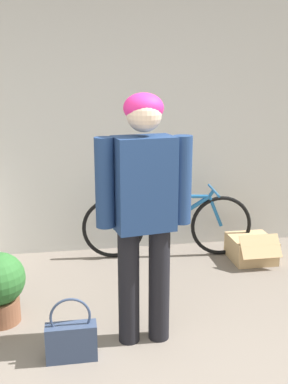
# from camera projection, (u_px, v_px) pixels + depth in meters

# --- Properties ---
(wall_back) EXTENTS (8.00, 0.07, 2.60)m
(wall_back) POSITION_uv_depth(u_px,v_px,m) (91.00, 124.00, 4.40)
(wall_back) COLOR silver
(wall_back) RESTS_ON ground_plane
(person) EXTENTS (0.62, 0.29, 1.66)m
(person) POSITION_uv_depth(u_px,v_px,m) (144.00, 200.00, 2.85)
(person) COLOR black
(person) RESTS_ON ground_plane
(bicycle) EXTENTS (1.69, 0.46, 0.68)m
(bicycle) POSITION_uv_depth(u_px,v_px,m) (167.00, 224.00, 4.44)
(bicycle) COLOR black
(bicycle) RESTS_ON ground_plane
(handbag) EXTENTS (0.32, 0.11, 0.43)m
(handbag) POSITION_uv_depth(u_px,v_px,m) (71.00, 339.00, 2.84)
(handbag) COLOR #334260
(handbag) RESTS_ON ground_plane
(cardboard_box) EXTENTS (0.41, 0.50, 0.31)m
(cardboard_box) POSITION_uv_depth(u_px,v_px,m) (251.00, 248.00, 4.41)
(cardboard_box) COLOR tan
(cardboard_box) RESTS_ON ground_plane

